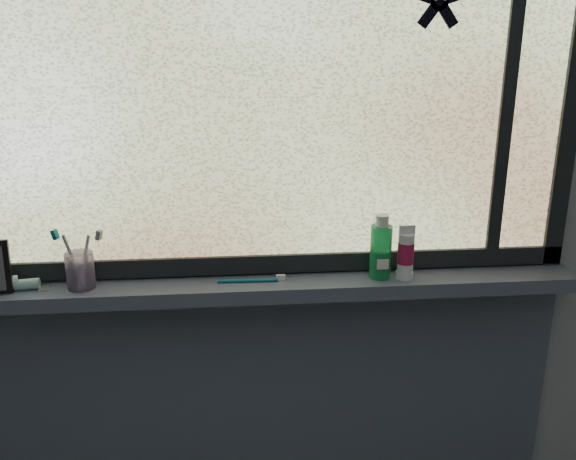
# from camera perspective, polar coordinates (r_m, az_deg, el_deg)

# --- Properties ---
(wall_back) EXTENTS (3.00, 0.01, 2.50)m
(wall_back) POSITION_cam_1_polar(r_m,az_deg,el_deg) (1.71, -1.16, 3.68)
(wall_back) COLOR #9EA3A8
(wall_back) RESTS_ON ground
(windowsill) EXTENTS (1.62, 0.14, 0.04)m
(windowsill) POSITION_cam_1_polar(r_m,az_deg,el_deg) (1.72, -0.93, -5.05)
(windowsill) COLOR #4C5266
(windowsill) RESTS_ON wall_back
(sill_apron) EXTENTS (1.62, 0.02, 0.98)m
(sill_apron) POSITION_cam_1_polar(r_m,az_deg,el_deg) (2.03, -0.98, -17.71)
(sill_apron) COLOR #4C5266
(sill_apron) RESTS_ON floor
(window_pane) EXTENTS (1.50, 0.01, 1.00)m
(window_pane) POSITION_cam_1_polar(r_m,az_deg,el_deg) (1.63, -1.17, 13.00)
(window_pane) COLOR silver
(window_pane) RESTS_ON wall_back
(frame_bottom) EXTENTS (1.60, 0.03, 0.05)m
(frame_bottom) POSITION_cam_1_polar(r_m,az_deg,el_deg) (1.74, -1.05, -2.92)
(frame_bottom) COLOR black
(frame_bottom) RESTS_ON windowsill
(frame_right) EXTENTS (0.05, 0.03, 1.10)m
(frame_right) POSITION_cam_1_polar(r_m,az_deg,el_deg) (1.85, 24.10, 12.10)
(frame_right) COLOR black
(frame_right) RESTS_ON wall_back
(frame_mullion) EXTENTS (0.03, 0.03, 1.00)m
(frame_mullion) POSITION_cam_1_polar(r_m,az_deg,el_deg) (1.78, 19.04, 12.47)
(frame_mullion) COLOR black
(frame_mullion) RESTS_ON wall_back
(starfish_sticker) EXTENTS (0.15, 0.02, 0.15)m
(starfish_sticker) POSITION_cam_1_polar(r_m,az_deg,el_deg) (1.69, 13.30, 19.18)
(starfish_sticker) COLOR black
(starfish_sticker) RESTS_ON window_pane
(toothpaste_tube) EXTENTS (0.21, 0.10, 0.04)m
(toothpaste_tube) POSITION_cam_1_polar(r_m,az_deg,el_deg) (1.78, -23.23, -4.42)
(toothpaste_tube) COLOR white
(toothpaste_tube) RESTS_ON windowsill
(toothbrush_cup) EXTENTS (0.09, 0.09, 0.09)m
(toothbrush_cup) POSITION_cam_1_polar(r_m,az_deg,el_deg) (1.73, -17.98, -3.44)
(toothbrush_cup) COLOR #BC9CCF
(toothbrush_cup) RESTS_ON windowsill
(toothbrush_lying) EXTENTS (0.20, 0.02, 0.01)m
(toothbrush_lying) POSITION_cam_1_polar(r_m,az_deg,el_deg) (1.70, -3.61, -4.45)
(toothbrush_lying) COLOR #0D6076
(toothbrush_lying) RESTS_ON windowsill
(mouthwash_bottle) EXTENTS (0.06, 0.06, 0.14)m
(mouthwash_bottle) POSITION_cam_1_polar(r_m,az_deg,el_deg) (1.71, 8.26, -1.46)
(mouthwash_bottle) COLOR #1FA557
(mouthwash_bottle) RESTS_ON windowsill
(cream_tube) EXTENTS (0.05, 0.05, 0.11)m
(cream_tube) POSITION_cam_1_polar(r_m,az_deg,el_deg) (1.72, 10.44, -1.80)
(cream_tube) COLOR silver
(cream_tube) RESTS_ON windowsill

